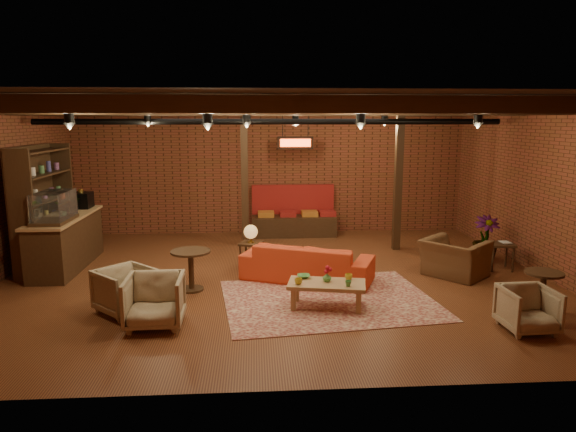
{
  "coord_description": "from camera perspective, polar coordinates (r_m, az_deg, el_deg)",
  "views": [
    {
      "loc": [
        -0.37,
        -9.11,
        2.9
      ],
      "look_at": [
        0.24,
        0.2,
        1.14
      ],
      "focal_mm": 32.0,
      "sensor_mm": 36.0,
      "label": 1
    }
  ],
  "objects": [
    {
      "name": "floor",
      "position": [
        9.57,
        -1.34,
        -6.94
      ],
      "size": [
        10.0,
        10.0,
        0.0
      ],
      "primitive_type": "plane",
      "color": "#441E11",
      "rests_on": "ground"
    },
    {
      "name": "ceiling",
      "position": [
        9.12,
        -1.43,
        12.58
      ],
      "size": [
        10.0,
        8.0,
        0.02
      ],
      "primitive_type": "cube",
      "color": "black",
      "rests_on": "wall_back"
    },
    {
      "name": "wall_back",
      "position": [
        13.18,
        -2.11,
        5.04
      ],
      "size": [
        10.0,
        0.02,
        3.2
      ],
      "primitive_type": "cube",
      "color": "brown",
      "rests_on": "ground"
    },
    {
      "name": "wall_front",
      "position": [
        5.29,
        0.43,
        -3.55
      ],
      "size": [
        10.0,
        0.02,
        3.2
      ],
      "primitive_type": "cube",
      "color": "brown",
      "rests_on": "ground"
    },
    {
      "name": "wall_right",
      "position": [
        10.66,
        26.6,
        2.56
      ],
      "size": [
        0.02,
        8.0,
        3.2
      ],
      "primitive_type": "cube",
      "color": "brown",
      "rests_on": "ground"
    },
    {
      "name": "ceiling_beams",
      "position": [
        9.12,
        -1.43,
        11.83
      ],
      "size": [
        9.8,
        6.4,
        0.22
      ],
      "primitive_type": null,
      "color": "black",
      "rests_on": "ceiling"
    },
    {
      "name": "ceiling_pipe",
      "position": [
        10.72,
        -1.78,
        10.43
      ],
      "size": [
        9.6,
        0.12,
        0.12
      ],
      "primitive_type": "cylinder",
      "rotation": [
        0.0,
        1.57,
        0.0
      ],
      "color": "black",
      "rests_on": "ceiling"
    },
    {
      "name": "post_left",
      "position": [
        11.78,
        -4.84,
        4.34
      ],
      "size": [
        0.16,
        0.16,
        3.2
      ],
      "primitive_type": "cube",
      "color": "black",
      "rests_on": "ground"
    },
    {
      "name": "post_right",
      "position": [
        11.63,
        12.15,
        4.05
      ],
      "size": [
        0.16,
        0.16,
        3.2
      ],
      "primitive_type": "cube",
      "color": "black",
      "rests_on": "ground"
    },
    {
      "name": "service_counter",
      "position": [
        10.98,
        -23.51,
        -1.23
      ],
      "size": [
        0.8,
        2.5,
        1.6
      ],
      "primitive_type": null,
      "color": "black",
      "rests_on": "ground"
    },
    {
      "name": "plant_counter",
      "position": [
        11.06,
        -22.85,
        1.12
      ],
      "size": [
        0.35,
        0.39,
        0.3
      ],
      "primitive_type": "imported",
      "color": "#337F33",
      "rests_on": "service_counter"
    },
    {
      "name": "shelving_hutch",
      "position": [
        11.14,
        -25.43,
        0.88
      ],
      "size": [
        0.52,
        2.0,
        2.4
      ],
      "primitive_type": null,
      "color": "black",
      "rests_on": "ground"
    },
    {
      "name": "banquette",
      "position": [
        12.92,
        0.64,
        0.0
      ],
      "size": [
        2.1,
        0.7,
        1.0
      ],
      "primitive_type": null,
      "color": "maroon",
      "rests_on": "ground"
    },
    {
      "name": "service_sign",
      "position": [
        12.26,
        0.82,
        8.14
      ],
      "size": [
        0.86,
        0.06,
        0.3
      ],
      "primitive_type": "cube",
      "color": "#FF4E19",
      "rests_on": "ceiling"
    },
    {
      "name": "ceiling_spotlights",
      "position": [
        9.12,
        -1.42,
        10.45
      ],
      "size": [
        6.4,
        4.4,
        0.28
      ],
      "primitive_type": null,
      "color": "black",
      "rests_on": "ceiling"
    },
    {
      "name": "rug",
      "position": [
        8.49,
        4.53,
        -9.25
      ],
      "size": [
        3.64,
        2.95,
        0.01
      ],
      "primitive_type": "cube",
      "rotation": [
        0.0,
        0.0,
        0.12
      ],
      "color": "maroon",
      "rests_on": "floor"
    },
    {
      "name": "sofa",
      "position": [
        9.38,
        2.15,
        -5.13
      ],
      "size": [
        2.52,
        1.75,
        0.68
      ],
      "primitive_type": "imported",
      "rotation": [
        0.0,
        0.0,
        2.75
      ],
      "color": "red",
      "rests_on": "floor"
    },
    {
      "name": "coffee_table",
      "position": [
        8.06,
        4.24,
        -7.66
      ],
      "size": [
        1.28,
        0.81,
        0.66
      ],
      "rotation": [
        0.0,
        0.0,
        -0.2
      ],
      "color": "#9F694A",
      "rests_on": "floor"
    },
    {
      "name": "side_table_lamp",
      "position": [
        10.11,
        -4.16,
        -2.13
      ],
      "size": [
        0.52,
        0.52,
        0.86
      ],
      "rotation": [
        0.0,
        0.0,
        -0.32
      ],
      "color": "black",
      "rests_on": "floor"
    },
    {
      "name": "round_table_left",
      "position": [
        8.95,
        -10.73,
        -5.21
      ],
      "size": [
        0.68,
        0.68,
        0.7
      ],
      "color": "black",
      "rests_on": "floor"
    },
    {
      "name": "armchair_a",
      "position": [
        8.22,
        -17.62,
        -7.65
      ],
      "size": [
        1.02,
        1.02,
        0.77
      ],
      "primitive_type": "imported",
      "rotation": [
        0.0,
        0.0,
        0.8
      ],
      "color": "beige",
      "rests_on": "floor"
    },
    {
      "name": "armchair_b",
      "position": [
        7.58,
        -14.61,
        -8.86
      ],
      "size": [
        0.81,
        0.76,
        0.81
      ],
      "primitive_type": "imported",
      "rotation": [
        0.0,
        0.0,
        0.02
      ],
      "color": "beige",
      "rests_on": "floor"
    },
    {
      "name": "armchair_right",
      "position": [
        10.07,
        18.05,
        -3.82
      ],
      "size": [
        1.23,
        1.26,
        0.94
      ],
      "primitive_type": "imported",
      "rotation": [
        0.0,
        0.0,
        2.29
      ],
      "color": "brown",
      "rests_on": "floor"
    },
    {
      "name": "side_table_book",
      "position": [
        10.83,
        22.55,
        -2.99
      ],
      "size": [
        0.54,
        0.54,
        0.55
      ],
      "rotation": [
        0.0,
        0.0,
        -0.14
      ],
      "color": "black",
      "rests_on": "floor"
    },
    {
      "name": "round_table_right",
      "position": [
        8.67,
        26.48,
        -6.95
      ],
      "size": [
        0.56,
        0.56,
        0.66
      ],
      "color": "black",
      "rests_on": "floor"
    },
    {
      "name": "armchair_far",
      "position": [
        7.92,
        25.14,
        -9.17
      ],
      "size": [
        0.69,
        0.65,
        0.69
      ],
      "primitive_type": "imported",
      "rotation": [
        0.0,
        0.0,
        0.03
      ],
      "color": "beige",
      "rests_on": "floor"
    },
    {
      "name": "plant_tall",
      "position": [
        11.24,
        21.44,
        2.3
      ],
      "size": [
        1.69,
        1.69,
        2.8
      ],
      "primitive_type": "imported",
      "rotation": [
        0.0,
        0.0,
        -0.08
      ],
      "color": "#4C7F4C",
      "rests_on": "floor"
    }
  ]
}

